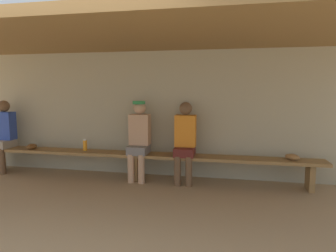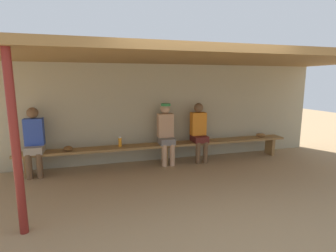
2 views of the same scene
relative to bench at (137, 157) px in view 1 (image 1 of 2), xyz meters
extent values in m
plane|color=#9E7F59|center=(0.00, -1.55, -0.39)|extent=(24.00, 24.00, 0.00)
cube|color=tan|center=(0.00, 0.45, 0.71)|extent=(8.00, 0.20, 2.20)
cube|color=olive|center=(0.00, -0.85, 1.87)|extent=(8.00, 2.80, 0.12)
cube|color=olive|center=(0.00, 0.00, 0.05)|extent=(6.00, 0.36, 0.05)
cube|color=olive|center=(0.00, 0.00, -0.18)|extent=(0.08, 0.29, 0.41)
cube|color=olive|center=(2.75, 0.00, -0.18)|extent=(0.08, 0.29, 0.41)
cube|color=#591E19|center=(0.82, -0.02, 0.14)|extent=(0.32, 0.40, 0.14)
cylinder|color=brown|center=(0.73, -0.18, -0.15)|extent=(0.11, 0.11, 0.48)
cylinder|color=brown|center=(0.91, -0.18, -0.15)|extent=(0.11, 0.11, 0.48)
cube|color=orange|center=(0.82, 0.06, 0.47)|extent=(0.34, 0.20, 0.52)
sphere|color=brown|center=(0.82, 0.06, 0.84)|extent=(0.21, 0.21, 0.21)
cube|color=slate|center=(0.03, -0.02, 0.14)|extent=(0.32, 0.40, 0.14)
cylinder|color=tan|center=(-0.06, -0.18, -0.15)|extent=(0.11, 0.11, 0.48)
cylinder|color=tan|center=(0.12, -0.18, -0.15)|extent=(0.11, 0.11, 0.48)
cube|color=tan|center=(0.03, 0.06, 0.47)|extent=(0.34, 0.20, 0.52)
sphere|color=tan|center=(0.03, 0.06, 0.84)|extent=(0.21, 0.21, 0.21)
cylinder|color=#2D8442|center=(0.03, 0.02, 0.93)|extent=(0.21, 0.21, 0.05)
cube|color=gray|center=(-2.60, -0.02, 0.14)|extent=(0.32, 0.40, 0.14)
cylinder|color=brown|center=(-2.51, -0.18, -0.15)|extent=(0.11, 0.11, 0.48)
cube|color=#2D47A5|center=(-2.60, 0.06, 0.47)|extent=(0.34, 0.20, 0.52)
sphere|color=brown|center=(-2.60, 0.06, 0.84)|extent=(0.21, 0.21, 0.21)
cylinder|color=orange|center=(-0.97, 0.02, 0.16)|extent=(0.07, 0.07, 0.18)
cylinder|color=white|center=(-0.97, 0.02, 0.27)|extent=(0.05, 0.05, 0.02)
ellipsoid|color=olive|center=(2.49, 0.02, 0.12)|extent=(0.28, 0.29, 0.09)
ellipsoid|color=brown|center=(-2.00, -0.03, 0.12)|extent=(0.24, 0.28, 0.09)
camera|label=1|loc=(1.49, -4.73, 1.15)|focal=31.63mm
camera|label=2|loc=(-1.47, -5.37, 1.45)|focal=27.70mm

